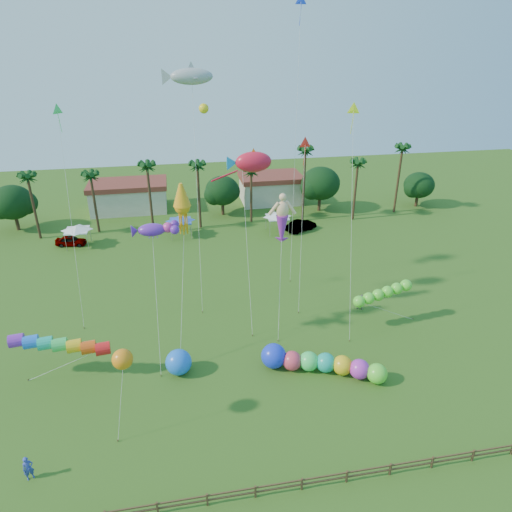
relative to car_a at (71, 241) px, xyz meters
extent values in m
plane|color=#285116|center=(21.15, -36.54, -0.69)|extent=(160.00, 160.00, 0.00)
cylinder|color=#3A2819|center=(-4.85, 3.46, 3.81)|extent=(0.36, 0.36, 9.00)
cylinder|color=#3A2819|center=(3.15, 4.46, 3.56)|extent=(0.36, 0.36, 8.50)
cylinder|color=#3A2819|center=(11.15, 2.46, 4.31)|extent=(0.36, 0.36, 10.00)
cylinder|color=#3A2819|center=(18.15, 3.46, 4.06)|extent=(0.36, 0.36, 9.50)
cylinder|color=#3A2819|center=(26.15, 4.46, 3.31)|extent=(0.36, 0.36, 8.00)
cylinder|color=#3A2819|center=(34.15, 3.46, 4.81)|extent=(0.36, 0.36, 11.00)
cylinder|color=#3A2819|center=(42.15, 2.46, 3.81)|extent=(0.36, 0.36, 9.00)
cylinder|color=#3A2819|center=(50.15, 4.46, 4.56)|extent=(0.36, 0.36, 10.50)
sphere|color=#113814|center=(-8.85, 7.46, 3.65)|extent=(5.88, 5.88, 5.88)
sphere|color=#113814|center=(22.15, 8.46, 3.34)|extent=(5.46, 5.46, 5.46)
sphere|color=#113814|center=(38.15, 7.46, 3.96)|extent=(6.30, 6.30, 6.30)
sphere|color=#113814|center=(55.15, 6.46, 3.03)|extent=(5.04, 5.04, 5.04)
cube|color=beige|center=(7.15, 13.46, 1.31)|extent=(12.00, 7.00, 4.00)
cube|color=beige|center=(31.15, 13.46, 1.31)|extent=(10.00, 7.00, 4.00)
pyramid|color=white|center=(1.15, -0.54, 2.06)|extent=(3.00, 3.00, 0.60)
pyramid|color=blue|center=(15.15, 0.46, 2.06)|extent=(3.00, 3.00, 0.60)
pyramid|color=white|center=(29.15, -0.54, 2.06)|extent=(3.00, 3.00, 0.60)
cube|color=brown|center=(12.15, -42.54, -0.19)|extent=(0.12, 0.12, 1.00)
cube|color=brown|center=(15.15, -42.54, -0.19)|extent=(0.12, 0.12, 1.00)
cube|color=brown|center=(18.15, -42.54, -0.19)|extent=(0.12, 0.12, 1.00)
cube|color=brown|center=(21.15, -42.54, -0.19)|extent=(0.12, 0.12, 1.00)
cube|color=brown|center=(24.15, -42.54, -0.19)|extent=(0.12, 0.12, 1.00)
cube|color=brown|center=(27.15, -42.54, -0.19)|extent=(0.12, 0.12, 1.00)
cube|color=brown|center=(30.15, -42.54, -0.19)|extent=(0.12, 0.12, 1.00)
cube|color=brown|center=(33.15, -42.54, -0.19)|extent=(0.12, 0.12, 1.00)
cube|color=brown|center=(36.15, -42.54, -0.19)|extent=(0.12, 0.12, 1.00)
cube|color=brown|center=(21.15, -42.54, 0.16)|extent=(36.00, 0.08, 0.10)
cube|color=brown|center=(21.15, -42.54, -0.24)|extent=(36.00, 0.08, 0.10)
imported|color=#4C4C54|center=(0.00, 0.00, 0.00)|extent=(4.28, 2.24, 1.39)
imported|color=#4C4C54|center=(32.81, -0.58, 0.11)|extent=(5.12, 3.74, 1.61)
imported|color=#2F40A4|center=(3.95, -38.51, 0.21)|extent=(0.78, 0.68, 1.81)
imported|color=gray|center=(33.13, -22.99, 0.17)|extent=(1.06, 1.00, 1.73)
sphere|color=#DB3953|center=(23.50, -30.99, 0.16)|extent=(1.71, 1.71, 1.71)
sphere|color=#36E65E|center=(24.91, -31.33, 0.16)|extent=(1.71, 1.71, 1.71)
sphere|color=#17A490|center=(26.27, -31.77, 0.16)|extent=(1.71, 1.71, 1.71)
sphere|color=gold|center=(27.57, -32.37, 0.16)|extent=(1.71, 1.71, 1.71)
sphere|color=#BC2DC3|center=(28.81, -33.11, 0.16)|extent=(1.71, 1.71, 1.71)
sphere|color=#5AE232|center=(30.02, -33.91, 0.16)|extent=(1.71, 1.71, 1.71)
sphere|color=#1A34EE|center=(22.01, -30.36, 0.40)|extent=(2.87, 2.87, 2.19)
sphere|color=blue|center=(13.85, -29.73, 0.42)|extent=(2.23, 2.23, 2.23)
cylinder|color=red|center=(5.81, -29.09, 2.19)|extent=(8.11, 1.50, 1.09)
cylinder|color=silver|center=(4.57, -28.77, 0.75)|extent=(6.54, 0.66, 2.91)
cylinder|color=brown|center=(1.30, -28.45, -0.61)|extent=(0.08, 0.08, 0.16)
ellipsoid|color=#55DC31|center=(31.29, -26.28, 2.43)|extent=(6.28, 2.99, 1.36)
cylinder|color=silver|center=(34.47, -26.03, 0.87)|extent=(6.37, 0.52, 3.14)
cylinder|color=brown|center=(37.65, -25.78, -0.61)|extent=(0.08, 0.08, 0.16)
sphere|color=orange|center=(10.26, -35.19, 5.50)|extent=(1.51, 1.51, 1.44)
cylinder|color=silver|center=(9.77, -35.82, 2.40)|extent=(1.01, 1.29, 6.20)
cylinder|color=brown|center=(9.28, -36.45, -0.61)|extent=(0.08, 0.08, 0.16)
cylinder|color=silver|center=(23.88, -24.41, 4.40)|extent=(1.34, 4.94, 10.20)
cylinder|color=brown|center=(23.23, -26.87, -0.61)|extent=(0.08, 0.08, 0.16)
ellipsoid|color=red|center=(22.14, -19.94, 14.87)|extent=(5.28, 2.12, 2.15)
cylinder|color=silver|center=(21.56, -22.78, 7.09)|extent=(1.19, 5.69, 15.57)
cylinder|color=brown|center=(20.98, -25.61, -0.61)|extent=(0.08, 0.08, 0.16)
ellipsoid|color=#99A1A7|center=(17.11, -14.95, 22.05)|extent=(5.66, 3.02, 1.92)
cylinder|color=silver|center=(16.83, -17.74, 10.68)|extent=(0.59, 5.62, 22.75)
cylinder|color=brown|center=(16.55, -20.54, -0.61)|extent=(0.08, 0.08, 0.16)
cone|color=orange|center=(15.20, -24.48, 12.46)|extent=(1.54, 1.54, 4.28)
cylinder|color=silver|center=(14.55, -26.93, 5.88)|extent=(1.33, 4.94, 13.17)
cylinder|color=brown|center=(13.91, -29.39, -0.61)|extent=(0.08, 0.08, 0.16)
ellipsoid|color=#6522AC|center=(12.56, -25.57, 11.00)|extent=(4.27, 2.84, 1.54)
cylinder|color=silver|center=(12.43, -27.76, 5.15)|extent=(0.30, 4.40, 11.70)
cylinder|color=brown|center=(12.29, -29.95, -0.61)|extent=(0.08, 0.08, 0.16)
cone|color=red|center=(27.41, -18.77, 16.13)|extent=(1.36, 0.43, 1.33)
cylinder|color=silver|center=(26.93, -20.62, 7.72)|extent=(1.00, 3.73, 16.83)
cylinder|color=brown|center=(26.44, -22.48, -0.61)|extent=(0.08, 0.08, 0.16)
cone|color=#E4FF1A|center=(30.20, -23.32, 19.83)|extent=(1.28, 0.50, 1.26)
cylinder|color=silver|center=(30.05, -25.74, 9.57)|extent=(0.33, 4.85, 20.53)
cylinder|color=brown|center=(29.90, -28.15, -0.61)|extent=(0.08, 0.08, 0.16)
cone|color=#35E163|center=(5.21, -17.85, 19.66)|extent=(0.98, 1.01, 1.17)
cylinder|color=silver|center=(4.99, -19.60, 9.49)|extent=(0.47, 3.53, 20.36)
cylinder|color=brown|center=(4.77, -21.36, -0.61)|extent=(0.08, 0.08, 0.16)
cone|color=#1C44FF|center=(28.36, -11.91, 28.67)|extent=(1.34, 0.29, 1.34)
cylinder|color=silver|center=(27.82, -13.77, 13.99)|extent=(1.10, 3.75, 29.37)
cylinder|color=brown|center=(27.29, -15.63, -0.61)|extent=(0.08, 0.08, 0.16)
camera|label=1|loc=(14.68, -61.48, 25.32)|focal=32.00mm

